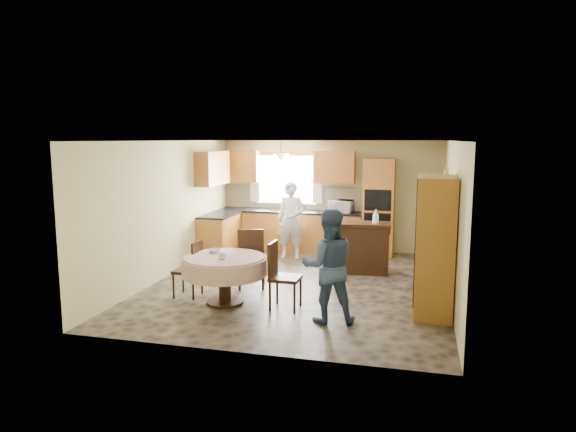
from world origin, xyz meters
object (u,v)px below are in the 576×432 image
at_px(oven_tower, 379,207).
at_px(cupboard, 434,246).
at_px(person_sink, 291,220).
at_px(sideboard, 356,249).
at_px(dining_table, 224,267).
at_px(chair_right, 280,272).
at_px(chair_left, 192,266).
at_px(person_dining, 328,266).
at_px(chair_back, 251,255).

height_order(oven_tower, cupboard, oven_tower).
bearing_deg(person_sink, sideboard, -35.58).
xyz_separation_m(dining_table, chair_right, (0.89, -0.01, -0.02)).
xyz_separation_m(sideboard, chair_left, (-2.39, -2.21, 0.05)).
bearing_deg(person_sink, person_dining, -74.22).
xyz_separation_m(cupboard, chair_back, (-2.95, 0.50, -0.42)).
bearing_deg(sideboard, oven_tower, 75.47).
bearing_deg(sideboard, person_dining, -95.69).
bearing_deg(chair_right, sideboard, -18.57).
distance_m(chair_left, chair_back, 1.03).
distance_m(oven_tower, person_dining, 4.41).
height_order(chair_back, person_sink, person_sink).
distance_m(chair_back, person_dining, 1.98).
relative_size(cupboard, chair_right, 1.99).
xyz_separation_m(oven_tower, chair_back, (-1.88, -3.15, -0.48)).
relative_size(cupboard, dining_table, 1.53).
bearing_deg(sideboard, person_sink, 145.64).
bearing_deg(person_sink, chair_back, -97.80).
relative_size(dining_table, person_dining, 0.82).
relative_size(chair_right, person_sink, 0.62).
xyz_separation_m(cupboard, person_dining, (-1.42, -0.74, -0.21)).
height_order(chair_left, chair_back, chair_back).
distance_m(cupboard, chair_left, 3.78).
bearing_deg(dining_table, chair_right, -0.56).
relative_size(dining_table, person_sink, 0.80).
xyz_separation_m(cupboard, chair_right, (-2.22, -0.34, -0.45)).
relative_size(sideboard, dining_table, 0.97).
xyz_separation_m(sideboard, dining_table, (-1.76, -2.39, 0.13)).
bearing_deg(sideboard, chair_left, -141.65).
distance_m(oven_tower, dining_table, 4.50).
bearing_deg(chair_right, dining_table, 90.63).
bearing_deg(chair_back, cupboard, 155.76).
relative_size(sideboard, chair_back, 1.20).
bearing_deg(dining_table, chair_left, 163.67).
bearing_deg(dining_table, person_sink, 85.51).
relative_size(sideboard, person_sink, 0.77).
height_order(cupboard, dining_table, cupboard).
bearing_deg(dining_table, oven_tower, 62.87).
height_order(dining_table, chair_left, chair_left).
bearing_deg(chair_right, cupboard, -80.04).
distance_m(sideboard, dining_table, 2.97).
relative_size(person_sink, person_dining, 1.03).
height_order(sideboard, person_dining, person_dining).
bearing_deg(sideboard, dining_table, -130.61).
bearing_deg(person_dining, dining_table, -28.48).
bearing_deg(cupboard, person_dining, -152.45).
height_order(person_sink, person_dining, person_sink).
relative_size(dining_table, chair_right, 1.30).
bearing_deg(person_dining, chair_back, -54.00).
distance_m(oven_tower, chair_back, 3.70).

